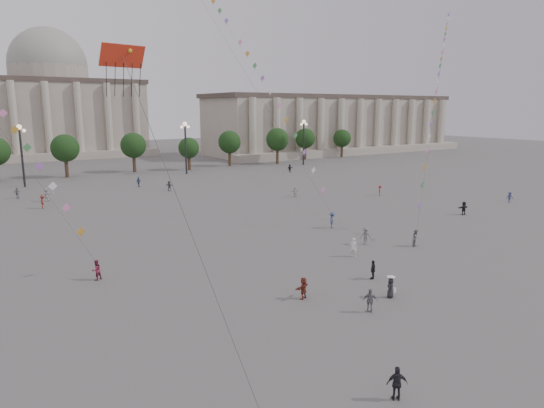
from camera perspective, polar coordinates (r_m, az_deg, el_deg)
ground at (r=35.85m, az=13.34°, el=-11.01°), size 360.00×360.00×0.00m
hall_east at (r=153.20m, az=7.42°, el=9.30°), size 84.00×26.22×17.20m
hall_central at (r=153.73m, az=-24.46°, el=10.57°), size 48.30×34.30×35.50m
tree_row at (r=103.79m, az=-19.56°, el=6.18°), size 137.12×5.12×8.00m
lamp_post_mid_west at (r=93.23m, az=-27.46°, el=6.28°), size 2.00×0.90×10.65m
lamp_post_mid_east at (r=100.78m, az=-10.16°, el=7.64°), size 2.00×0.90×10.65m
lamp_post_far_east at (r=115.86m, az=3.75°, el=8.23°), size 2.00×0.90×10.65m
person_crowd_0 at (r=86.67m, az=-15.44°, el=2.52°), size 1.09×0.79×1.71m
person_crowd_3 at (r=66.23m, az=21.62°, el=-0.47°), size 1.65×0.70×1.72m
person_crowd_4 at (r=77.77m, az=-25.03°, el=0.98°), size 1.80×1.46×1.92m
person_crowd_6 at (r=49.18m, az=10.96°, el=-3.70°), size 1.32×1.15×1.77m
person_crowd_7 at (r=74.16m, az=2.72°, el=1.45°), size 1.53×0.79×1.58m
person_crowd_8 at (r=76.95m, az=12.58°, el=1.56°), size 1.16×1.16×1.62m
person_crowd_9 at (r=102.82m, az=2.11°, el=4.22°), size 1.58×0.67×1.65m
person_crowd_12 at (r=81.16m, az=-11.99°, el=2.11°), size 1.35×1.56×1.70m
person_crowd_13 at (r=45.03m, az=9.57°, el=-5.03°), size 0.72×0.78×1.79m
person_crowd_14 at (r=77.60m, az=26.17°, el=0.72°), size 1.13×1.06×1.53m
person_crowd_16 at (r=82.24m, az=-27.81°, el=1.15°), size 1.04×0.67×1.65m
person_crowd_17 at (r=72.54m, az=-25.37°, el=0.23°), size 0.71×1.19×1.81m
tourist_1 at (r=24.66m, az=14.51°, el=-19.76°), size 1.04×0.87×1.67m
tourist_2 at (r=35.05m, az=3.71°, el=-9.84°), size 1.55×0.95×1.59m
tourist_3 at (r=33.46m, az=11.48°, el=-11.06°), size 0.98×0.94×1.64m
tourist_4 at (r=39.63m, az=11.80°, el=-7.57°), size 0.98×0.75×1.55m
kite_flyer_0 at (r=41.02m, az=-19.96°, el=-7.31°), size 0.98×0.90×1.63m
kite_flyer_1 at (r=55.21m, az=7.10°, el=-1.91°), size 1.31×1.31×1.82m
kite_flyer_2 at (r=49.72m, az=16.57°, el=-3.86°), size 1.00×0.91×1.67m
hat_person at (r=36.20m, az=13.79°, el=-9.44°), size 0.84×0.70×1.69m
dragon_kite at (r=24.74m, az=-16.98°, el=14.46°), size 2.26×6.08×18.12m
kite_train_mid at (r=74.66m, az=-7.25°, el=22.47°), size 5.29×46.55×67.95m
kite_train_east at (r=75.82m, az=19.01°, el=13.90°), size 41.55×29.89×60.36m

